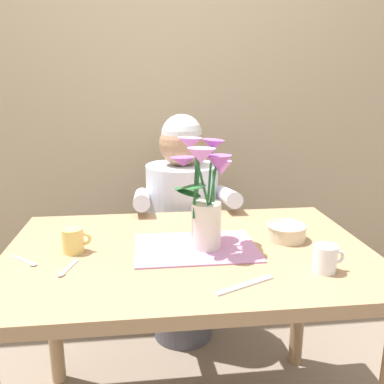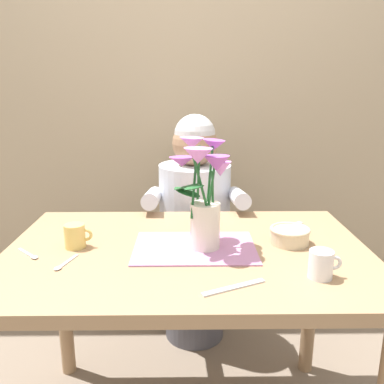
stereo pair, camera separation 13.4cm
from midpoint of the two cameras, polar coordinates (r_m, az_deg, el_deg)
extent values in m
cube|color=tan|center=(2.30, 0.95, 14.51)|extent=(4.00, 0.10, 2.50)
cube|color=#9E7A56|center=(1.36, 2.14, -8.74)|extent=(1.20, 0.80, 0.04)
cylinder|color=#9E7A56|center=(1.89, -15.66, -14.65)|extent=(0.06, 0.06, 0.70)
cylinder|color=#9E7A56|center=(1.93, 18.26, -14.26)|extent=(0.06, 0.06, 0.70)
cylinder|color=#4C4C56|center=(2.15, 2.18, -14.80)|extent=(0.30, 0.30, 0.40)
cylinder|color=silver|center=(1.97, 2.31, -3.35)|extent=(0.34, 0.34, 0.50)
sphere|color=#A37A5B|center=(1.89, 2.42, 6.79)|extent=(0.21, 0.21, 0.21)
sphere|color=silver|center=(1.88, 2.43, 8.00)|extent=(0.19, 0.19, 0.19)
cylinder|color=silver|center=(1.80, -3.49, -0.83)|extent=(0.07, 0.33, 0.12)
cylinder|color=silver|center=(1.82, 8.57, -0.78)|extent=(0.07, 0.33, 0.12)
cube|color=#B275A3|center=(1.36, 3.20, -7.83)|extent=(0.40, 0.28, 0.00)
cylinder|color=silver|center=(1.33, 4.70, -4.82)|extent=(0.10, 0.10, 0.16)
cylinder|color=#23602D|center=(1.30, 5.81, -0.21)|extent=(0.01, 0.04, 0.16)
cone|color=#CC7FDB|center=(1.29, 6.93, 3.21)|extent=(0.09, 0.09, 0.05)
sphere|color=#E5D14C|center=(1.29, 6.93, 3.43)|extent=(0.02, 0.02, 0.02)
cylinder|color=#23602D|center=(1.32, 5.33, 1.49)|extent=(0.03, 0.03, 0.22)
cone|color=#A351B7|center=(1.33, 5.94, 6.51)|extent=(0.08, 0.07, 0.04)
sphere|color=#E5D14C|center=(1.33, 5.94, 6.72)|extent=(0.02, 0.02, 0.02)
cylinder|color=#23602D|center=(1.34, 3.72, 1.73)|extent=(0.02, 0.02, 0.23)
cone|color=#CC7FDB|center=(1.36, 2.74, 6.85)|extent=(0.11, 0.11, 0.04)
sphere|color=#E5D14C|center=(1.36, 2.75, 7.05)|extent=(0.02, 0.02, 0.02)
cylinder|color=#23602D|center=(1.29, 3.18, 0.26)|extent=(0.02, 0.06, 0.18)
cone|color=#A351B7|center=(1.27, 1.56, 4.23)|extent=(0.10, 0.10, 0.03)
sphere|color=#E5D14C|center=(1.27, 1.57, 4.45)|extent=(0.02, 0.02, 0.02)
cylinder|color=#23602D|center=(1.26, 4.37, 0.55)|extent=(0.06, 0.02, 0.21)
cone|color=#CC7FDB|center=(1.21, 3.98, 5.04)|extent=(0.12, 0.12, 0.05)
sphere|color=#E5D14C|center=(1.21, 3.98, 5.27)|extent=(0.02, 0.02, 0.02)
cylinder|color=#23602D|center=(1.28, 5.61, 0.08)|extent=(0.03, 0.03, 0.18)
cone|color=#A351B7|center=(1.24, 6.54, 3.95)|extent=(0.10, 0.10, 0.05)
sphere|color=#E5D14C|center=(1.24, 6.55, 4.17)|extent=(0.02, 0.02, 0.02)
ellipsoid|color=#23602D|center=(1.31, 2.25, -0.07)|extent=(0.10, 0.07, 0.04)
ellipsoid|color=#23602D|center=(1.24, 3.38, 0.63)|extent=(0.09, 0.10, 0.02)
ellipsoid|color=#23602D|center=(1.30, 2.18, 0.73)|extent=(0.10, 0.05, 0.04)
cylinder|color=beige|center=(1.44, 16.12, -6.04)|extent=(0.13, 0.13, 0.05)
torus|color=beige|center=(1.43, 16.19, -5.11)|extent=(0.14, 0.14, 0.01)
cube|color=silver|center=(1.12, 9.35, -13.15)|extent=(0.18, 0.10, 0.00)
cylinder|color=#E5C666|center=(1.39, -13.52, -6.06)|extent=(0.07, 0.07, 0.08)
torus|color=#E5C666|center=(1.38, -11.98, -5.94)|extent=(0.04, 0.01, 0.04)
cylinder|color=silver|center=(1.22, 20.64, -9.54)|extent=(0.07, 0.07, 0.08)
torus|color=silver|center=(1.24, 22.32, -9.26)|extent=(0.04, 0.01, 0.04)
cube|color=silver|center=(1.39, -19.74, -8.11)|extent=(0.08, 0.08, 0.00)
ellipsoid|color=silver|center=(1.35, -18.63, -8.71)|extent=(0.03, 0.03, 0.01)
cube|color=silver|center=(1.63, 15.35, -4.43)|extent=(0.10, 0.03, 0.00)
ellipsoid|color=silver|center=(1.65, 17.05, -4.19)|extent=(0.03, 0.03, 0.01)
cube|color=silver|center=(1.30, -14.17, -9.46)|extent=(0.04, 0.10, 0.00)
ellipsoid|color=silver|center=(1.25, -15.45, -10.33)|extent=(0.03, 0.03, 0.01)
camera|label=1|loc=(0.07, -87.14, 0.76)|focal=38.03mm
camera|label=2|loc=(0.07, 92.86, -0.76)|focal=38.03mm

